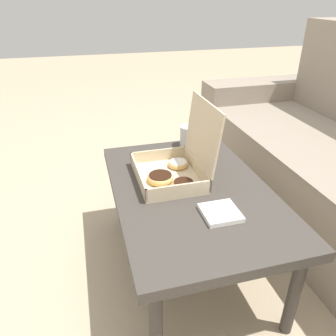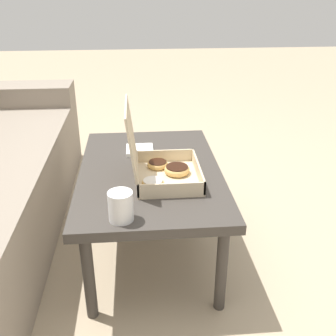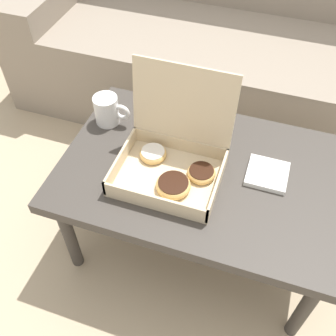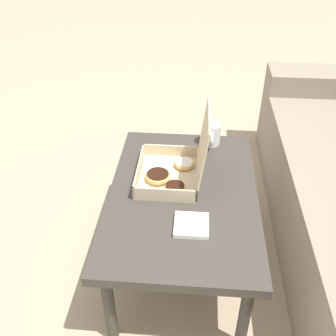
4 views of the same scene
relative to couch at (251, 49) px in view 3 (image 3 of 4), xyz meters
name	(u,v)px [view 3 (image 3 of 4)]	position (x,y,z in m)	size (l,w,h in m)	color
ground_plane	(204,215)	(0.00, -0.81, -0.32)	(12.00, 12.00, 0.00)	tan
couch	(251,49)	(0.00, 0.00, 0.00)	(2.31, 0.81, 0.98)	gray
coffee_table	(203,178)	(0.00, -0.93, 0.06)	(0.94, 0.62, 0.42)	#3D3833
pastry_box	(174,158)	(-0.09, -0.96, 0.16)	(0.33, 0.30, 0.32)	beige
coffee_mug	(108,110)	(-0.39, -0.81, 0.15)	(0.13, 0.09, 0.11)	white
napkin_stack	(267,174)	(0.20, -0.89, 0.11)	(0.13, 0.13, 0.02)	white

